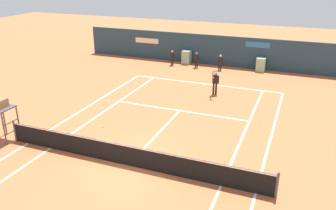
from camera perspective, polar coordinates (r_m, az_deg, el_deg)
ground_plane at (r=15.42m, az=-5.56°, el=-8.70°), size 80.00×80.00×0.01m
tennis_net at (r=14.73m, az=-6.66°, el=-8.04°), size 12.10×0.10×1.07m
sponsor_back_wall at (r=29.56m, az=9.02°, el=8.62°), size 25.00×1.02×2.49m
umpire_chair at (r=18.07m, az=-25.65°, el=-0.31°), size 1.00×1.00×2.46m
player_on_baseline at (r=22.62m, az=7.70°, el=3.89°), size 0.45×0.80×1.76m
ball_kid_centre_post at (r=28.24m, az=8.53°, el=7.05°), size 0.42×0.18×1.27m
ball_kid_right_post at (r=29.40m, az=0.68°, el=7.88°), size 0.43×0.18×1.28m
ball_kid_left_post at (r=28.73m, az=4.67°, el=7.50°), size 0.43×0.20×1.29m
tennis_ball_near_service_line at (r=19.65m, az=14.87°, el=-2.27°), size 0.07×0.07×0.07m
tennis_ball_by_sideline at (r=19.72m, az=2.80°, el=-1.42°), size 0.07×0.07×0.07m
tennis_ball_mid_court at (r=18.42m, az=-10.44°, el=-3.53°), size 0.07×0.07×0.07m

